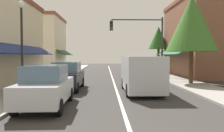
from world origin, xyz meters
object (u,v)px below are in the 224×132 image
object	(u,v)px
parked_car_nearest_left	(46,87)
van_in_lane	(141,73)
street_lamp_left_near	(22,33)
tree_right_far	(159,38)
tree_right_near	(192,24)
traffic_signal_mast_arm	(144,37)
parked_car_second_left	(67,76)

from	to	relation	value
parked_car_nearest_left	van_in_lane	xyz separation A→B (m)	(4.54, 3.79, 0.27)
parked_car_nearest_left	van_in_lane	world-z (taller)	van_in_lane
street_lamp_left_near	van_in_lane	bearing A→B (deg)	10.04
van_in_lane	tree_right_far	size ratio (longest dim) A/B	0.89
street_lamp_left_near	tree_right_far	bearing A→B (deg)	55.91
parked_car_nearest_left	tree_right_near	bearing A→B (deg)	38.44
traffic_signal_mast_arm	parked_car_nearest_left	bearing A→B (deg)	-116.97
street_lamp_left_near	traffic_signal_mast_arm	bearing A→B (deg)	49.61
street_lamp_left_near	tree_right_far	size ratio (longest dim) A/B	0.86
parked_car_second_left	tree_right_near	distance (m)	9.74
parked_car_second_left	tree_right_far	world-z (taller)	tree_right_far
street_lamp_left_near	parked_car_nearest_left	bearing A→B (deg)	-54.06
parked_car_second_left	tree_right_near	bearing A→B (deg)	14.48
parked_car_second_left	van_in_lane	size ratio (longest dim) A/B	0.79
tree_right_far	tree_right_near	bearing A→B (deg)	-91.99
tree_right_near	tree_right_far	world-z (taller)	tree_right_near
parked_car_second_left	street_lamp_left_near	distance (m)	3.92
parked_car_nearest_left	tree_right_near	distance (m)	11.92
tree_right_near	parked_car_nearest_left	bearing A→B (deg)	-141.05
traffic_signal_mast_arm	street_lamp_left_near	size ratio (longest dim) A/B	1.17
parked_car_second_left	traffic_signal_mast_arm	size ratio (longest dim) A/B	0.70
parked_car_second_left	van_in_lane	xyz separation A→B (m)	(4.49, -1.18, 0.27)
street_lamp_left_near	tree_right_far	distance (m)	19.94
traffic_signal_mast_arm	street_lamp_left_near	distance (m)	12.55
van_in_lane	tree_right_near	bearing A→B (deg)	38.09
tree_right_near	tree_right_far	bearing A→B (deg)	88.01
parked_car_nearest_left	street_lamp_left_near	bearing A→B (deg)	125.43
tree_right_far	parked_car_nearest_left	bearing A→B (deg)	-115.78
van_in_lane	tree_right_far	bearing A→B (deg)	73.08
van_in_lane	tree_right_near	distance (m)	6.39
parked_car_second_left	parked_car_nearest_left	bearing A→B (deg)	-89.99
tree_right_near	tree_right_far	distance (m)	12.01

